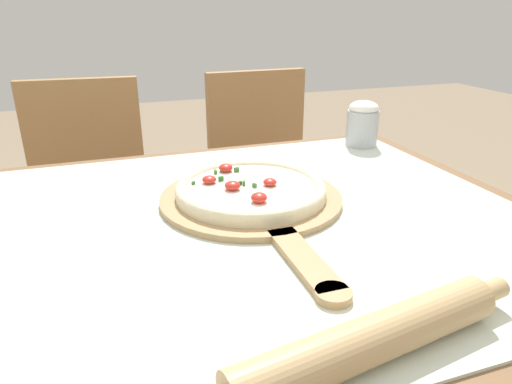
# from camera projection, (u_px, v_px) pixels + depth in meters

# --- Properties ---
(dining_table) EXTENTS (1.13, 0.92, 0.74)m
(dining_table) POSITION_uv_depth(u_px,v_px,m) (240.00, 278.00, 0.85)
(dining_table) COLOR brown
(dining_table) RESTS_ON ground_plane
(towel_cloth) EXTENTS (1.05, 0.84, 0.00)m
(towel_cloth) POSITION_uv_depth(u_px,v_px,m) (240.00, 222.00, 0.81)
(towel_cloth) COLOR silver
(towel_cloth) RESTS_ON dining_table
(pizza_peel) EXTENTS (0.35, 0.54, 0.01)m
(pizza_peel) POSITION_uv_depth(u_px,v_px,m) (255.00, 202.00, 0.87)
(pizza_peel) COLOR tan
(pizza_peel) RESTS_ON towel_cloth
(pizza) EXTENTS (0.29, 0.29, 0.04)m
(pizza) POSITION_uv_depth(u_px,v_px,m) (251.00, 189.00, 0.88)
(pizza) COLOR beige
(pizza) RESTS_ON pizza_peel
(rolling_pin) EXTENTS (0.42, 0.10, 0.05)m
(rolling_pin) POSITION_uv_depth(u_px,v_px,m) (370.00, 340.00, 0.48)
(rolling_pin) COLOR tan
(rolling_pin) RESTS_ON towel_cloth
(chair_left) EXTENTS (0.42, 0.42, 0.88)m
(chair_left) POSITION_uv_depth(u_px,v_px,m) (90.00, 195.00, 1.53)
(chair_left) COLOR #A37547
(chair_left) RESTS_ON ground_plane
(chair_right) EXTENTS (0.41, 0.41, 0.88)m
(chair_right) POSITION_uv_depth(u_px,v_px,m) (265.00, 174.00, 1.72)
(chair_right) COLOR #A37547
(chair_right) RESTS_ON ground_plane
(flour_cup) EXTENTS (0.08, 0.08, 0.12)m
(flour_cup) POSITION_uv_depth(u_px,v_px,m) (363.00, 123.00, 1.22)
(flour_cup) COLOR #B2B7BC
(flour_cup) RESTS_ON towel_cloth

